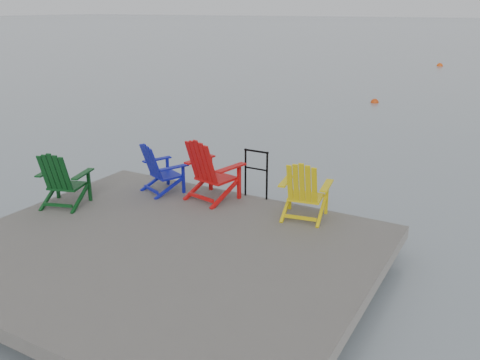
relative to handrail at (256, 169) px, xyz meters
The scene contains 9 objects.
ground 2.67m from the handrail, 95.83° to the right, with size 400.00×400.00×0.00m, color gray.
dock 2.56m from the handrail, 95.83° to the right, with size 6.00×5.00×1.40m.
handrail is the anchor object (origin of this frame).
chair_green 3.41m from the handrail, 143.42° to the right, with size 0.95×0.91×1.01m.
chair_blue 1.81m from the handrail, 159.71° to the right, with size 0.93×0.89×0.95m.
chair_red 0.83m from the handrail, 143.28° to the right, with size 1.02×0.97×1.14m.
chair_yellow 1.24m from the handrail, 22.83° to the right, with size 0.89×0.84×1.01m.
buoy_a 13.62m from the handrail, 96.16° to the left, with size 0.34×0.34×0.34m, color #C43A0B.
buoy_b 29.46m from the handrail, 92.70° to the left, with size 0.41×0.41×0.41m, color #DB480C.
Camera 1 is at (4.30, -5.31, 3.84)m, focal length 38.00 mm.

